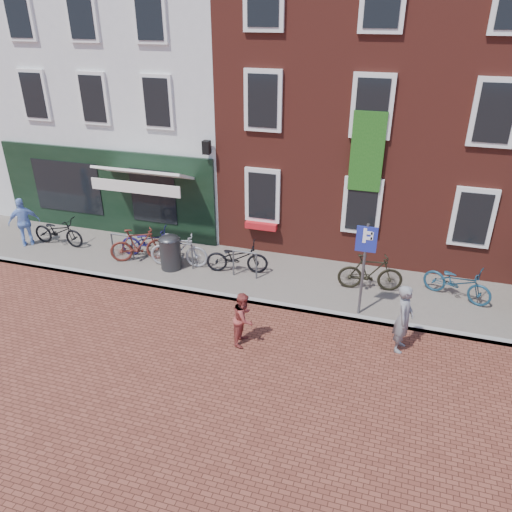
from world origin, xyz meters
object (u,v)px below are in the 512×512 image
(parking_sign, at_px, (365,255))
(bicycle_4, at_px, (237,257))
(bicycle_1, at_px, (139,245))
(litter_bin, at_px, (170,250))
(bicycle_3, at_px, (179,250))
(woman, at_px, (404,318))
(cafe_person, at_px, (24,222))
(boy, at_px, (244,318))
(bicycle_5, at_px, (370,273))
(bicycle_6, at_px, (457,282))
(bicycle_0, at_px, (58,231))
(bicycle_2, at_px, (150,242))

(parking_sign, bearing_deg, bicycle_4, 162.32)
(bicycle_4, bearing_deg, bicycle_1, 81.24)
(bicycle_4, bearing_deg, litter_bin, 88.07)
(parking_sign, distance_m, bicycle_3, 5.71)
(litter_bin, xyz_separation_m, bicycle_3, (0.19, 0.17, -0.06))
(woman, height_order, cafe_person, cafe_person)
(parking_sign, distance_m, boy, 3.31)
(parking_sign, relative_size, bicycle_5, 1.41)
(bicycle_6, bearing_deg, bicycle_0, 113.63)
(bicycle_2, bearing_deg, parking_sign, -112.90)
(woman, xyz_separation_m, bicycle_1, (-7.91, 2.06, -0.21))
(boy, height_order, bicycle_5, boy)
(bicycle_2, relative_size, bicycle_5, 1.03)
(litter_bin, distance_m, boy, 4.21)
(parking_sign, relative_size, boy, 1.87)
(parking_sign, xyz_separation_m, bicycle_6, (2.40, 1.54, -1.21))
(litter_bin, height_order, bicycle_3, litter_bin)
(parking_sign, bearing_deg, bicycle_2, 168.27)
(litter_bin, relative_size, bicycle_4, 0.63)
(litter_bin, relative_size, woman, 0.68)
(bicycle_1, bearing_deg, bicycle_3, -116.51)
(woman, height_order, bicycle_5, woman)
(bicycle_1, bearing_deg, boy, -150.25)
(boy, bearing_deg, bicycle_0, 68.16)
(bicycle_5, bearing_deg, boy, 132.22)
(woman, xyz_separation_m, bicycle_3, (-6.58, 2.07, -0.21))
(woman, height_order, bicycle_2, woman)
(cafe_person, height_order, bicycle_2, cafe_person)
(cafe_person, bearing_deg, parking_sign, 134.29)
(litter_bin, height_order, woman, woman)
(woman, distance_m, bicycle_0, 11.25)
(litter_bin, relative_size, bicycle_6, 0.63)
(woman, xyz_separation_m, boy, (-3.55, -0.83, -0.17))
(bicycle_1, distance_m, bicycle_3, 1.33)
(bicycle_0, relative_size, bicycle_4, 1.00)
(boy, relative_size, bicycle_6, 0.73)
(bicycle_0, height_order, bicycle_4, same)
(bicycle_6, bearing_deg, boy, 147.37)
(cafe_person, relative_size, bicycle_4, 0.89)
(bicycle_3, bearing_deg, boy, -143.67)
(woman, bearing_deg, bicycle_3, 81.21)
(woman, bearing_deg, bicycle_0, 86.92)
(woman, xyz_separation_m, bicycle_2, (-7.76, 2.45, -0.26))
(bicycle_6, bearing_deg, bicycle_4, 115.50)
(bicycle_2, relative_size, bicycle_3, 1.03)
(bicycle_3, distance_m, bicycle_6, 7.92)
(litter_bin, bearing_deg, boy, -40.27)
(cafe_person, xyz_separation_m, bicycle_0, (0.99, 0.32, -0.33))
(bicycle_2, xyz_separation_m, bicycle_4, (2.97, -0.20, 0.00))
(bicycle_3, bearing_deg, parking_sign, -110.22)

